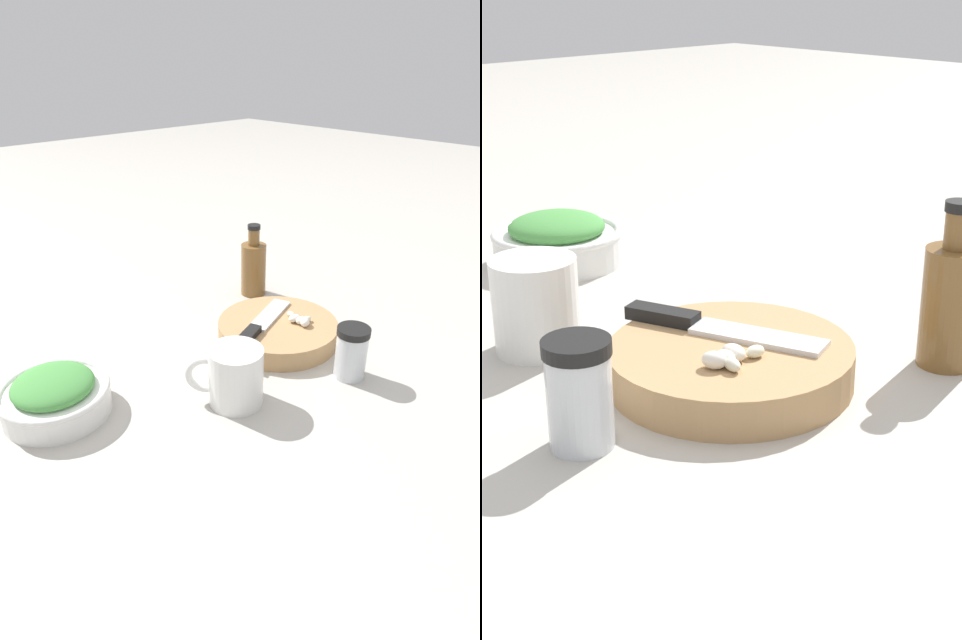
# 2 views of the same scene
# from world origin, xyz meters

# --- Properties ---
(ground_plane) EXTENTS (5.00, 5.00, 0.00)m
(ground_plane) POSITION_xyz_m (0.00, 0.00, 0.00)
(ground_plane) COLOR #B2ADA3
(cutting_board) EXTENTS (0.22, 0.22, 0.04)m
(cutting_board) POSITION_xyz_m (0.06, -0.04, 0.02)
(cutting_board) COLOR tan
(cutting_board) RESTS_ON ground_plane
(chef_knife) EXTENTS (0.20, 0.10, 0.01)m
(chef_knife) POSITION_xyz_m (0.03, -0.03, 0.04)
(chef_knife) COLOR black
(chef_knife) RESTS_ON cutting_board
(garlic_cloves) EXTENTS (0.04, 0.06, 0.02)m
(garlic_cloves) POSITION_xyz_m (0.09, -0.07, 0.04)
(garlic_cloves) COLOR silver
(garlic_cloves) RESTS_ON cutting_board
(herb_bowl) EXTENTS (0.16, 0.16, 0.07)m
(herb_bowl) POSITION_xyz_m (-0.33, 0.04, 0.03)
(herb_bowl) COLOR silver
(herb_bowl) RESTS_ON ground_plane
(spice_jar) EXTENTS (0.05, 0.05, 0.09)m
(spice_jar) POSITION_xyz_m (0.06, -0.21, 0.05)
(spice_jar) COLOR silver
(spice_jar) RESTS_ON ground_plane
(coffee_mug) EXTENTS (0.10, 0.10, 0.09)m
(coffee_mug) POSITION_xyz_m (-0.12, -0.13, 0.05)
(coffee_mug) COLOR silver
(coffee_mug) RESTS_ON ground_plane
(oil_bottle) EXTENTS (0.05, 0.05, 0.16)m
(oil_bottle) POSITION_xyz_m (0.18, 0.13, 0.06)
(oil_bottle) COLOR brown
(oil_bottle) RESTS_ON ground_plane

